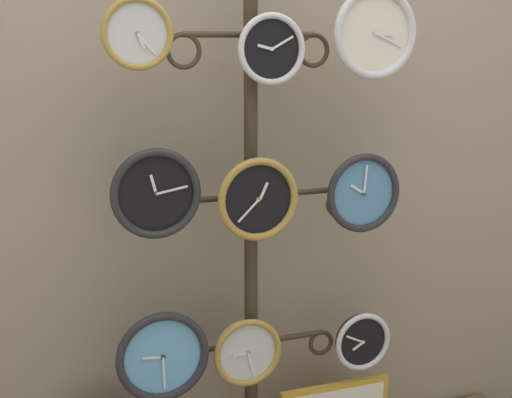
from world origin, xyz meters
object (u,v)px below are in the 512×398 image
at_px(display_stand, 251,307).
at_px(clock_middle_right, 363,193).
at_px(clock_middle_left, 156,193).
at_px(clock_middle_center, 258,199).
at_px(clock_top_center, 271,49).
at_px(clock_top_right, 375,33).
at_px(clock_bottom_left, 163,356).
at_px(clock_bottom_center, 247,352).
at_px(clock_bottom_right, 362,341).
at_px(clock_top_left, 137,34).

xyz_separation_m(display_stand, clock_middle_right, (0.37, -0.10, 0.40)).
distance_m(clock_middle_left, clock_middle_center, 0.33).
xyz_separation_m(clock_top_center, clock_middle_center, (-0.06, -0.03, -0.47)).
bearing_deg(display_stand, clock_top_center, -64.47).
height_order(clock_top_right, clock_middle_right, clock_top_right).
relative_size(display_stand, clock_top_center, 8.29).
xyz_separation_m(clock_middle_left, clock_middle_center, (0.32, -0.03, -0.04)).
relative_size(clock_middle_right, clock_bottom_left, 0.89).
bearing_deg(clock_bottom_center, display_stand, 62.27).
bearing_deg(clock_middle_right, clock_bottom_left, 179.87).
bearing_deg(clock_bottom_center, clock_middle_left, 179.54).
bearing_deg(clock_top_right, display_stand, 164.25).
height_order(clock_middle_left, clock_bottom_left, clock_middle_left).
relative_size(clock_middle_left, clock_middle_right, 1.04).
xyz_separation_m(clock_top_center, clock_bottom_center, (-0.08, -0.00, -1.00)).
distance_m(clock_top_right, clock_bottom_center, 1.14).
distance_m(clock_top_right, clock_bottom_right, 1.08).
distance_m(clock_top_right, clock_middle_center, 0.66).
relative_size(clock_middle_center, clock_bottom_left, 0.89).
relative_size(clock_bottom_left, clock_bottom_right, 1.42).
xyz_separation_m(clock_top_right, clock_bottom_right, (0.00, 0.02, -1.08)).
bearing_deg(display_stand, clock_bottom_left, -164.21).
relative_size(clock_top_left, clock_middle_left, 0.75).
distance_m(display_stand, clock_top_center, 0.88).
bearing_deg(clock_top_center, clock_middle_left, 179.89).
height_order(clock_middle_left, clock_middle_center, clock_middle_left).
xyz_separation_m(clock_middle_right, clock_bottom_left, (-0.71, 0.00, -0.49)).
xyz_separation_m(clock_middle_right, clock_bottom_center, (-0.41, 0.01, -0.52)).
xyz_separation_m(display_stand, clock_top_left, (-0.38, -0.08, 0.92)).
bearing_deg(display_stand, clock_bottom_center, -117.73).
bearing_deg(clock_middle_center, clock_top_center, 30.92).
distance_m(display_stand, clock_bottom_left, 0.36).
xyz_separation_m(clock_middle_right, clock_bottom_right, (0.02, 0.01, -0.55)).
xyz_separation_m(clock_bottom_left, clock_bottom_center, (0.29, 0.01, -0.04)).
bearing_deg(clock_top_left, display_stand, 11.95).
distance_m(clock_top_center, clock_middle_center, 0.47).
height_order(display_stand, clock_bottom_left, display_stand).
bearing_deg(clock_middle_right, clock_top_center, 177.24).
relative_size(clock_middle_center, clock_bottom_right, 1.26).
xyz_separation_m(clock_middle_center, clock_bottom_right, (0.41, 0.03, -0.56)).
bearing_deg(clock_top_left, clock_top_center, -0.08).
bearing_deg(clock_middle_left, clock_middle_right, -1.35).
bearing_deg(clock_middle_left, clock_top_right, -2.29).
bearing_deg(clock_middle_right, clock_bottom_right, 24.88).
xyz_separation_m(clock_bottom_left, clock_bottom_right, (0.73, 0.01, -0.06)).
relative_size(display_stand, clock_bottom_center, 7.71).
bearing_deg(clock_middle_left, clock_middle_center, -6.08).
height_order(display_stand, clock_bottom_center, display_stand).
bearing_deg(clock_bottom_right, clock_middle_right, -155.12).
distance_m(clock_middle_left, clock_bottom_left, 0.53).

